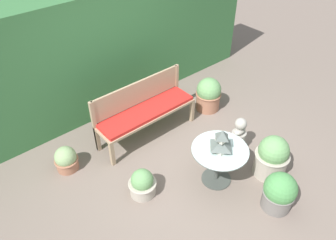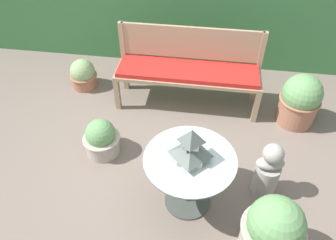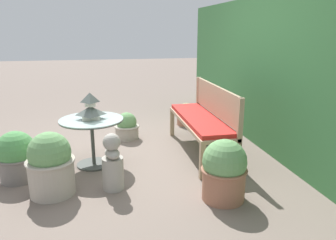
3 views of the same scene
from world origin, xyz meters
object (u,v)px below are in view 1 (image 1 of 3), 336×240
at_px(patio_table, 219,156).
at_px(pagoda_birdhouse, 221,142).
at_px(potted_plant_path_edge, 208,94).
at_px(garden_bust, 239,136).
at_px(potted_plant_table_far, 66,159).
at_px(potted_plant_patio_mid, 279,192).
at_px(garden_bench, 147,113).
at_px(potted_plant_hedge_corner, 142,184).
at_px(potted_plant_bench_left, 272,157).

relative_size(patio_table, pagoda_birdhouse, 2.38).
bearing_deg(potted_plant_path_edge, garden_bust, -111.99).
xyz_separation_m(potted_plant_table_far, potted_plant_patio_mid, (1.80, -2.41, 0.10)).
bearing_deg(potted_plant_table_far, potted_plant_path_edge, -6.38).
bearing_deg(garden_bench, pagoda_birdhouse, -83.67).
height_order(potted_plant_hedge_corner, potted_plant_bench_left, potted_plant_bench_left).
distance_m(potted_plant_table_far, potted_plant_patio_mid, 3.01).
height_order(patio_table, potted_plant_bench_left, potted_plant_bench_left).
distance_m(potted_plant_table_far, potted_plant_bench_left, 2.98).
distance_m(garden_bench, potted_plant_bench_left, 2.01).
height_order(potted_plant_path_edge, potted_plant_patio_mid, potted_plant_path_edge).
xyz_separation_m(garden_bench, pagoda_birdhouse, (0.16, -1.42, 0.29)).
xyz_separation_m(potted_plant_path_edge, potted_plant_patio_mid, (-0.87, -2.11, -0.03)).
bearing_deg(potted_plant_bench_left, potted_plant_patio_mid, -134.48).
height_order(garden_bust, potted_plant_path_edge, potted_plant_path_edge).
bearing_deg(potted_plant_table_far, garden_bust, -31.52).
bearing_deg(potted_plant_table_far, pagoda_birdhouse, -45.97).
height_order(garden_bench, potted_plant_hedge_corner, garden_bench).
xyz_separation_m(patio_table, pagoda_birdhouse, (0.00, 0.00, 0.26)).
height_order(garden_bust, potted_plant_bench_left, potted_plant_bench_left).
bearing_deg(patio_table, garden_bench, 96.33).
relative_size(potted_plant_table_far, potted_plant_hedge_corner, 0.94).
distance_m(potted_plant_path_edge, potted_plant_bench_left, 1.75).
xyz_separation_m(potted_plant_hedge_corner, potted_plant_bench_left, (1.63, -0.89, 0.13)).
bearing_deg(potted_plant_hedge_corner, potted_plant_bench_left, -28.69).
height_order(patio_table, potted_plant_table_far, patio_table).
height_order(patio_table, potted_plant_hedge_corner, patio_table).
xyz_separation_m(potted_plant_table_far, potted_plant_bench_left, (2.21, -1.99, 0.14)).
distance_m(pagoda_birdhouse, potted_plant_bench_left, 0.89).
bearing_deg(pagoda_birdhouse, potted_plant_hedge_corner, 152.80).
distance_m(pagoda_birdhouse, garden_bust, 0.86).
height_order(garden_bust, potted_plant_hedge_corner, garden_bust).
xyz_separation_m(patio_table, potted_plant_bench_left, (0.68, -0.40, -0.15)).
height_order(garden_bench, garden_bust, garden_bust).
bearing_deg(potted_plant_hedge_corner, pagoda_birdhouse, -27.20).
bearing_deg(potted_plant_path_edge, potted_plant_table_far, 173.62).
xyz_separation_m(garden_bench, potted_plant_path_edge, (1.29, -0.13, -0.14)).
relative_size(potted_plant_table_far, potted_plant_bench_left, 0.59).
distance_m(potted_plant_path_edge, potted_plant_patio_mid, 2.28).
relative_size(garden_bust, potted_plant_patio_mid, 1.09).
bearing_deg(potted_plant_patio_mid, potted_plant_path_edge, 67.72).
bearing_deg(garden_bust, pagoda_birdhouse, -174.54).
height_order(garden_bench, pagoda_birdhouse, pagoda_birdhouse).
xyz_separation_m(pagoda_birdhouse, potted_plant_hedge_corner, (-0.95, 0.49, -0.55)).
bearing_deg(potted_plant_table_far, garden_bench, -6.88).
height_order(potted_plant_table_far, potted_plant_patio_mid, potted_plant_patio_mid).
height_order(potted_plant_bench_left, potted_plant_patio_mid, potted_plant_bench_left).
bearing_deg(patio_table, potted_plant_table_far, 134.03).
distance_m(patio_table, potted_plant_table_far, 2.22).
relative_size(garden_bust, potted_plant_bench_left, 0.93).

